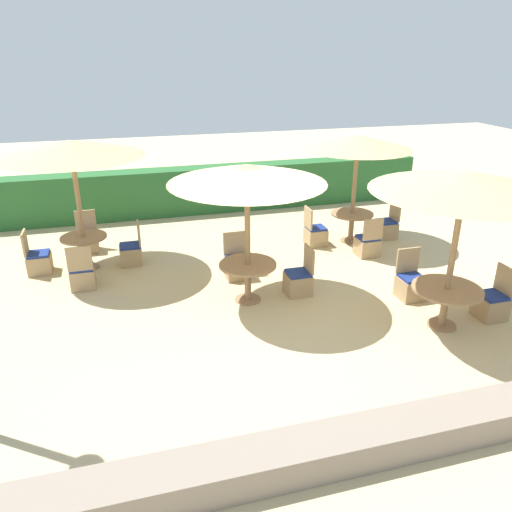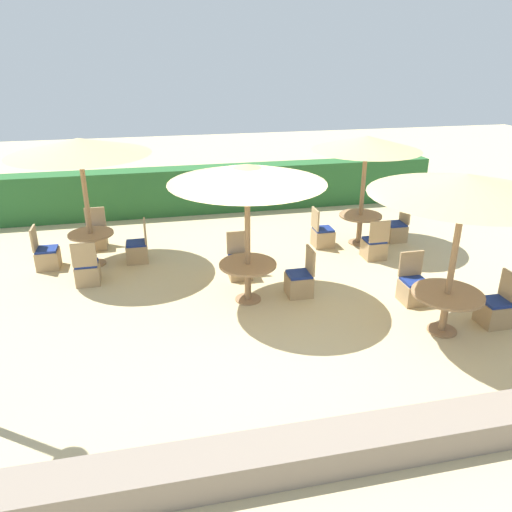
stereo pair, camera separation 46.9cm
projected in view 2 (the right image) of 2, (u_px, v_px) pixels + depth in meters
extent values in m
plane|color=#C6B284|center=(263.00, 316.00, 8.76)|extent=(40.00, 40.00, 0.00)
cube|color=#28602D|center=(213.00, 189.00, 14.20)|extent=(13.00, 0.70, 1.28)
cube|color=gray|center=(333.00, 448.00, 5.59)|extent=(10.00, 0.56, 0.40)
cylinder|color=#93704C|center=(248.00, 238.00, 8.85)|extent=(0.10, 0.10, 2.48)
cone|color=tan|center=(247.00, 173.00, 8.40)|extent=(2.73, 2.73, 0.32)
cylinder|color=#93704C|center=(248.00, 299.00, 9.32)|extent=(0.48, 0.48, 0.03)
cylinder|color=#93704C|center=(248.00, 283.00, 9.19)|extent=(0.12, 0.12, 0.70)
cylinder|color=#93704C|center=(248.00, 264.00, 9.05)|extent=(1.05, 1.05, 0.04)
cube|color=tan|center=(299.00, 285.00, 9.45)|extent=(0.46, 0.46, 0.40)
cube|color=navy|center=(299.00, 274.00, 9.37)|extent=(0.42, 0.42, 0.05)
cube|color=tan|center=(310.00, 260.00, 9.31)|extent=(0.04, 0.46, 0.48)
cube|color=tan|center=(240.00, 268.00, 10.17)|extent=(0.46, 0.46, 0.40)
cube|color=navy|center=(240.00, 258.00, 10.08)|extent=(0.42, 0.42, 0.05)
cube|color=tan|center=(238.00, 242.00, 10.17)|extent=(0.46, 0.04, 0.48)
cylinder|color=#93704C|center=(87.00, 206.00, 10.36)|extent=(0.10, 0.10, 2.63)
cone|color=tan|center=(79.00, 146.00, 9.88)|extent=(2.83, 2.83, 0.32)
cylinder|color=#93704C|center=(95.00, 263.00, 10.86)|extent=(0.48, 0.48, 0.03)
cylinder|color=#93704C|center=(93.00, 250.00, 10.73)|extent=(0.12, 0.12, 0.68)
cylinder|color=#93704C|center=(91.00, 234.00, 10.59)|extent=(0.95, 0.95, 0.04)
cube|color=tan|center=(97.00, 240.00, 11.66)|extent=(0.46, 0.46, 0.40)
cube|color=navy|center=(96.00, 231.00, 11.58)|extent=(0.42, 0.42, 0.05)
cube|color=tan|center=(95.00, 217.00, 11.66)|extent=(0.46, 0.04, 0.48)
cube|color=tan|center=(137.00, 253.00, 10.94)|extent=(0.46, 0.46, 0.40)
cube|color=navy|center=(136.00, 243.00, 10.86)|extent=(0.42, 0.42, 0.05)
cube|color=tan|center=(145.00, 231.00, 10.80)|extent=(0.04, 0.46, 0.48)
cube|color=tan|center=(48.00, 259.00, 10.61)|extent=(0.46, 0.46, 0.40)
cube|color=navy|center=(47.00, 249.00, 10.52)|extent=(0.42, 0.42, 0.05)
cube|color=tan|center=(34.00, 238.00, 10.38)|extent=(0.04, 0.46, 0.48)
cube|color=tan|center=(88.00, 274.00, 9.92)|extent=(0.46, 0.46, 0.40)
cube|color=navy|center=(87.00, 263.00, 9.83)|extent=(0.42, 0.42, 0.05)
cube|color=tan|center=(84.00, 255.00, 9.54)|extent=(0.46, 0.04, 0.48)
cylinder|color=#93704C|center=(362.00, 193.00, 11.56)|extent=(0.10, 0.10, 2.48)
cone|color=tan|center=(367.00, 143.00, 11.12)|extent=(2.46, 2.46, 0.32)
cylinder|color=#93704C|center=(358.00, 242.00, 12.03)|extent=(0.48, 0.48, 0.03)
cylinder|color=#93704C|center=(359.00, 230.00, 11.91)|extent=(0.12, 0.12, 0.68)
cylinder|color=#93704C|center=(361.00, 216.00, 11.77)|extent=(1.00, 1.00, 0.04)
cube|color=tan|center=(323.00, 238.00, 11.78)|extent=(0.46, 0.46, 0.40)
cube|color=navy|center=(323.00, 229.00, 11.70)|extent=(0.42, 0.42, 0.05)
cube|color=tan|center=(315.00, 219.00, 11.55)|extent=(0.04, 0.46, 0.48)
cube|color=tan|center=(395.00, 233.00, 12.13)|extent=(0.46, 0.46, 0.40)
cube|color=navy|center=(396.00, 224.00, 12.05)|extent=(0.42, 0.42, 0.05)
cube|color=tan|center=(405.00, 213.00, 11.99)|extent=(0.04, 0.46, 0.48)
cube|color=tan|center=(374.00, 249.00, 11.12)|extent=(0.46, 0.46, 0.40)
cube|color=navy|center=(374.00, 240.00, 11.04)|extent=(0.42, 0.42, 0.05)
cube|color=tan|center=(380.00, 232.00, 10.75)|extent=(0.46, 0.04, 0.48)
cylinder|color=#93704C|center=(453.00, 260.00, 7.80)|extent=(0.10, 0.10, 2.58)
cone|color=tan|center=(466.00, 184.00, 7.33)|extent=(2.87, 2.87, 0.32)
cylinder|color=#93704C|center=(442.00, 330.00, 8.29)|extent=(0.48, 0.48, 0.03)
cylinder|color=#93704C|center=(444.00, 313.00, 8.17)|extent=(0.12, 0.12, 0.67)
cylinder|color=#93704C|center=(448.00, 294.00, 8.03)|extent=(1.14, 1.14, 0.04)
cube|color=tan|center=(413.00, 292.00, 9.17)|extent=(0.46, 0.46, 0.40)
cube|color=navy|center=(415.00, 281.00, 9.08)|extent=(0.42, 0.42, 0.05)
cube|color=tan|center=(411.00, 263.00, 9.17)|extent=(0.46, 0.04, 0.48)
cube|color=tan|center=(494.00, 314.00, 8.43)|extent=(0.46, 0.46, 0.40)
cube|color=navy|center=(496.00, 302.00, 8.35)|extent=(0.42, 0.42, 0.05)
cube|color=tan|center=(510.00, 286.00, 8.29)|extent=(0.04, 0.46, 0.48)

